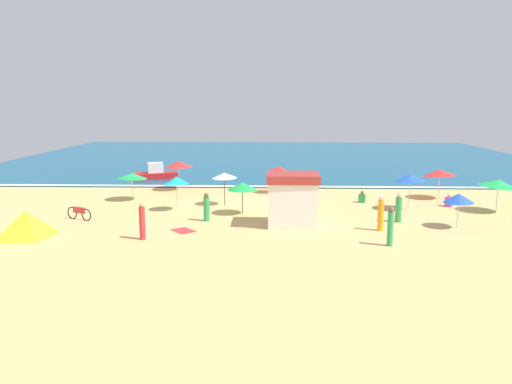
% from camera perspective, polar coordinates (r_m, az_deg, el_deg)
% --- Properties ---
extents(ground_plane, '(60.00, 60.00, 0.00)m').
position_cam_1_polar(ground_plane, '(33.14, 2.21, -1.34)').
color(ground_plane, '#E5B26B').
extents(ocean_water, '(60.00, 44.00, 0.10)m').
position_cam_1_polar(ocean_water, '(60.82, 2.11, 3.98)').
color(ocean_water, '#0F567A').
rests_on(ocean_water, ground_plane).
extents(wave_breaker_foam, '(57.00, 0.70, 0.01)m').
position_cam_1_polar(wave_breaker_foam, '(39.31, 2.18, 0.64)').
color(wave_breaker_foam, white).
rests_on(wave_breaker_foam, ocean_water).
extents(lifeguard_cabana, '(2.79, 2.33, 2.85)m').
position_cam_1_polar(lifeguard_cabana, '(27.17, 4.17, -0.80)').
color(lifeguard_cabana, white).
rests_on(lifeguard_cabana, ground_plane).
extents(beach_umbrella_0, '(2.40, 2.40, 1.93)m').
position_cam_1_polar(beach_umbrella_0, '(29.81, -1.56, 0.65)').
color(beach_umbrella_0, '#4C3823').
rests_on(beach_umbrella_0, ground_plane).
extents(beach_umbrella_1, '(3.13, 3.12, 2.09)m').
position_cam_1_polar(beach_umbrella_1, '(33.76, 25.79, 0.91)').
color(beach_umbrella_1, silver).
rests_on(beach_umbrella_1, ground_plane).
extents(beach_umbrella_2, '(2.27, 2.27, 2.16)m').
position_cam_1_polar(beach_umbrella_2, '(32.38, -3.61, 1.88)').
color(beach_umbrella_2, '#4C3823').
rests_on(beach_umbrella_2, ground_plane).
extents(beach_umbrella_3, '(2.11, 2.12, 2.18)m').
position_cam_1_polar(beach_umbrella_3, '(31.14, -9.02, 1.30)').
color(beach_umbrella_3, silver).
rests_on(beach_umbrella_3, ground_plane).
extents(beach_umbrella_4, '(2.21, 2.20, 2.25)m').
position_cam_1_polar(beach_umbrella_4, '(38.31, -8.74, 3.15)').
color(beach_umbrella_4, silver).
rests_on(beach_umbrella_4, ground_plane).
extents(beach_umbrella_5, '(2.21, 2.21, 2.00)m').
position_cam_1_polar(beach_umbrella_5, '(36.77, 2.55, 2.62)').
color(beach_umbrella_5, '#4C3823').
rests_on(beach_umbrella_5, ground_plane).
extents(beach_umbrella_6, '(1.95, 1.94, 1.89)m').
position_cam_1_polar(beach_umbrella_6, '(28.61, 22.01, -0.63)').
color(beach_umbrella_6, silver).
rests_on(beach_umbrella_6, ground_plane).
extents(beach_umbrella_7, '(2.86, 2.86, 1.93)m').
position_cam_1_polar(beach_umbrella_7, '(35.07, -13.87, 1.80)').
color(beach_umbrella_7, silver).
rests_on(beach_umbrella_7, ground_plane).
extents(beach_umbrella_8, '(3.13, 3.12, 2.11)m').
position_cam_1_polar(beach_umbrella_8, '(36.87, 20.10, 2.07)').
color(beach_umbrella_8, silver).
rests_on(beach_umbrella_8, ground_plane).
extents(beach_umbrella_9, '(2.65, 2.66, 2.34)m').
position_cam_1_polar(beach_umbrella_9, '(32.36, 17.06, 1.54)').
color(beach_umbrella_9, silver).
rests_on(beach_umbrella_9, ground_plane).
extents(beach_tent, '(2.87, 2.83, 1.39)m').
position_cam_1_polar(beach_tent, '(27.13, -24.68, -3.37)').
color(beach_tent, yellow).
rests_on(beach_tent, ground_plane).
extents(parked_bicycle, '(1.67, 0.83, 0.76)m').
position_cam_1_polar(parked_bicycle, '(30.34, -19.43, -2.26)').
color(parked_bicycle, black).
rests_on(parked_bicycle, ground_plane).
extents(beachgoer_1, '(0.43, 0.43, 1.61)m').
position_cam_1_polar(beachgoer_1, '(28.36, -5.63, -1.78)').
color(beachgoer_1, green).
rests_on(beachgoer_1, ground_plane).
extents(beachgoer_2, '(0.34, 0.34, 1.83)m').
position_cam_1_polar(beachgoer_2, '(26.87, 13.96, -2.45)').
color(beachgoer_2, orange).
rests_on(beachgoer_2, ground_plane).
extents(beachgoer_3, '(0.36, 0.36, 1.87)m').
position_cam_1_polar(beachgoer_3, '(24.14, 15.00, -3.82)').
color(beachgoer_3, green).
rests_on(beachgoer_3, ground_plane).
extents(beachgoer_4, '(0.38, 0.38, 1.63)m').
position_cam_1_polar(beachgoer_4, '(29.07, 15.87, -1.84)').
color(beachgoer_4, green).
rests_on(beachgoer_4, ground_plane).
extents(beachgoer_5, '(0.61, 0.61, 0.83)m').
position_cam_1_polar(beachgoer_5, '(34.51, 21.05, -0.97)').
color(beachgoer_5, '#D84CA5').
rests_on(beachgoer_5, ground_plane).
extents(beachgoer_6, '(0.36, 0.36, 1.84)m').
position_cam_1_polar(beachgoer_6, '(25.04, -12.79, -3.29)').
color(beachgoer_6, red).
rests_on(beachgoer_6, ground_plane).
extents(beachgoer_7, '(0.56, 0.56, 0.79)m').
position_cam_1_polar(beachgoer_7, '(34.22, 11.96, -0.63)').
color(beachgoer_7, green).
rests_on(beachgoer_7, ground_plane).
extents(beachgoer_8, '(0.47, 0.47, 1.65)m').
position_cam_1_polar(beachgoer_8, '(37.12, 5.79, 1.06)').
color(beachgoer_8, red).
rests_on(beachgoer_8, ground_plane).
extents(beach_towel_0, '(1.51, 1.53, 0.01)m').
position_cam_1_polar(beach_towel_0, '(26.52, -8.26, -4.36)').
color(beach_towel_0, red).
rests_on(beach_towel_0, ground_plane).
extents(beach_towel_1, '(1.28, 1.13, 0.01)m').
position_cam_1_polar(beach_towel_1, '(27.31, 3.02, -3.84)').
color(beach_towel_1, orange).
rests_on(beach_towel_1, ground_plane).
extents(small_boat_0, '(3.98, 2.51, 1.40)m').
position_cam_1_polar(small_boat_0, '(44.09, -11.33, 2.07)').
color(small_boat_0, red).
rests_on(small_boat_0, ocean_water).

